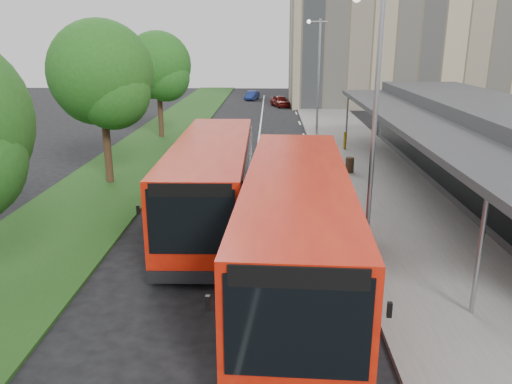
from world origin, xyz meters
TOP-DOWN VIEW (x-y plane):
  - ground at (0.00, 0.00)m, footprint 120.00×120.00m
  - pavement at (6.00, 20.00)m, footprint 5.00×80.00m
  - grass_verge at (-7.00, 20.00)m, footprint 5.00×80.00m
  - lane_centre_line at (0.00, 15.00)m, footprint 0.12×70.00m
  - kerb_dashes at (3.30, 19.00)m, footprint 0.12×56.00m
  - office_block at (14.00, 42.00)m, footprint 22.00×12.00m
  - station_building at (10.86, 8.00)m, footprint 7.70×26.00m
  - tree_mid at (-7.01, 9.05)m, footprint 4.80×4.80m
  - tree_far at (-7.01, 21.05)m, footprint 4.61×4.61m
  - lamp_post_near at (4.12, 2.00)m, footprint 1.44×0.28m
  - lamp_post_far at (4.12, 22.00)m, footprint 1.44×0.28m
  - bus_main at (1.55, -1.25)m, footprint 3.49×11.71m
  - bus_second at (-1.36, 3.74)m, footprint 3.02×11.18m
  - litter_bin at (4.93, 10.91)m, footprint 0.50×0.50m
  - bollard at (5.50, 16.70)m, footprint 0.20×0.20m
  - car_near at (1.84, 38.90)m, footprint 2.37×3.70m
  - car_far at (-1.36, 45.19)m, footprint 1.77×3.28m

SIDE VIEW (x-z plane):
  - ground at x=0.00m, z-range 0.00..0.00m
  - kerb_dashes at x=3.30m, z-range 0.00..0.01m
  - lane_centre_line at x=0.00m, z-range 0.00..0.01m
  - grass_verge at x=-7.00m, z-range 0.00..0.10m
  - pavement at x=6.00m, z-range 0.00..0.15m
  - car_far at x=-1.36m, z-range 0.00..1.03m
  - litter_bin at x=4.93m, z-range 0.15..0.94m
  - car_near at x=1.84m, z-range 0.00..1.17m
  - bollard at x=5.50m, z-range 0.15..1.25m
  - bus_second at x=-1.36m, z-range 0.04..3.19m
  - bus_main at x=1.55m, z-range 0.04..3.32m
  - station_building at x=10.86m, z-range 0.04..4.04m
  - lamp_post_near at x=4.12m, z-range 0.72..8.72m
  - lamp_post_far at x=4.12m, z-range 0.72..8.72m
  - tree_far at x=-7.01m, z-range 1.08..8.47m
  - tree_mid at x=-7.01m, z-range 1.12..8.83m
  - office_block at x=14.00m, z-range 0.00..18.00m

